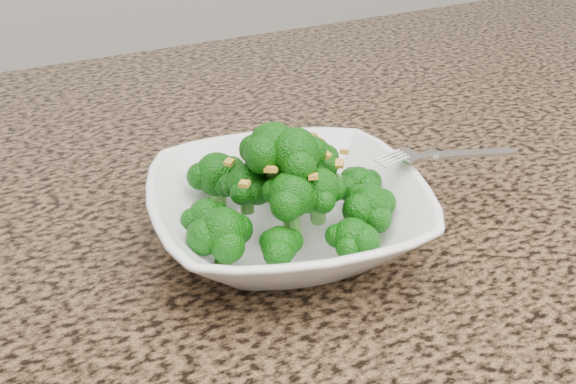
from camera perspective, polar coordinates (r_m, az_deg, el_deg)
granite_counter at (r=0.67m, az=0.82°, el=-2.60°), size 1.64×1.04×0.03m
bowl at (r=0.60m, az=0.00°, el=-1.80°), size 0.27×0.27×0.06m
broccoli_pile at (r=0.57m, az=0.00°, el=3.55°), size 0.20×0.20×0.07m
garlic_topping at (r=0.56m, az=0.00°, el=6.98°), size 0.12×0.12×0.01m
fork at (r=0.64m, az=11.15°, el=2.90°), size 0.17×0.04×0.01m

